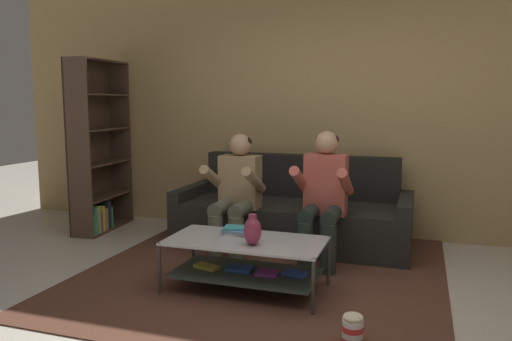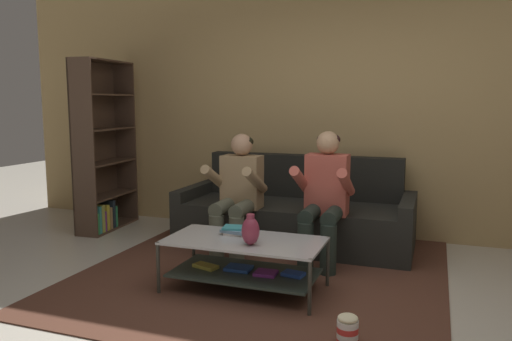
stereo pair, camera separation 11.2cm
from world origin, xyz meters
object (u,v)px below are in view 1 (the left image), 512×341
object	(u,v)px
popcorn_tub	(353,328)
coffee_table	(246,257)
bookshelf	(96,161)
couch	(293,216)
vase	(253,230)
person_seated_right	(324,193)
book_stack	(237,230)
person_seated_left	(236,190)

from	to	relation	value
popcorn_tub	coffee_table	bearing A→B (deg)	146.47
coffee_table	bookshelf	xyz separation A→B (m)	(-2.27, 1.25, 0.54)
couch	coffee_table	world-z (taller)	couch
vase	bookshelf	size ratio (longest dim) A/B	0.12
person_seated_right	book_stack	world-z (taller)	person_seated_right
vase	book_stack	world-z (taller)	vase
popcorn_tub	couch	bearing A→B (deg)	113.93
person_seated_left	book_stack	world-z (taller)	person_seated_left
bookshelf	book_stack	bearing A→B (deg)	-27.58
couch	person_seated_right	size ratio (longest dim) A/B	1.96
coffee_table	book_stack	world-z (taller)	book_stack
couch	person_seated_left	bearing A→B (deg)	-127.03
vase	person_seated_left	bearing A→B (deg)	117.19
vase	book_stack	distance (m)	0.34
vase	bookshelf	distance (m)	2.75
book_stack	vase	bearing A→B (deg)	-49.03
vase	popcorn_tub	size ratio (longest dim) A/B	1.24
person_seated_right	coffee_table	xyz separation A→B (m)	(-0.44, -0.85, -0.39)
person_seated_right	book_stack	bearing A→B (deg)	-128.13
couch	popcorn_tub	size ratio (longest dim) A/B	12.56
coffee_table	couch	bearing A→B (deg)	89.26
couch	book_stack	world-z (taller)	couch
coffee_table	person_seated_left	bearing A→B (deg)	115.50
couch	coffee_table	xyz separation A→B (m)	(-0.02, -1.40, -0.02)
vase	book_stack	size ratio (longest dim) A/B	0.99
coffee_table	popcorn_tub	size ratio (longest dim) A/B	6.45
vase	popcorn_tub	xyz separation A→B (m)	(0.81, -0.48, -0.43)
person_seated_left	person_seated_right	bearing A→B (deg)	0.27
coffee_table	vase	distance (m)	0.29
couch	person_seated_left	size ratio (longest dim) A/B	2.04
person_seated_right	coffee_table	distance (m)	1.03
bookshelf	vase	bearing A→B (deg)	-30.11
person_seated_left	vase	size ratio (longest dim) A/B	4.97
coffee_table	book_stack	xyz separation A→B (m)	(-0.12, 0.13, 0.17)
coffee_table	popcorn_tub	xyz separation A→B (m)	(0.91, -0.60, -0.18)
book_stack	popcorn_tub	size ratio (longest dim) A/B	1.25
couch	vase	bearing A→B (deg)	-87.21
person_seated_left	bookshelf	distance (m)	1.92
couch	vase	world-z (taller)	couch
book_stack	couch	bearing A→B (deg)	83.60
coffee_table	bookshelf	distance (m)	2.65
person_seated_right	vase	size ratio (longest dim) A/B	5.15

